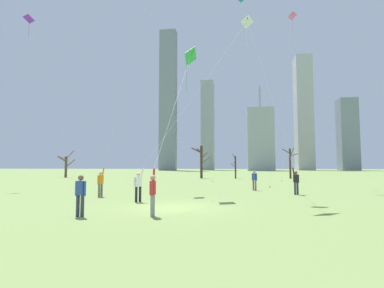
# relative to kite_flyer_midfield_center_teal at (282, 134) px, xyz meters

# --- Properties ---
(ground_plane) EXTENTS (400.00, 400.00, 0.00)m
(ground_plane) POSITION_rel_kite_flyer_midfield_center_teal_xyz_m (-6.04, -6.54, -4.12)
(ground_plane) COLOR #7A934C
(kite_flyer_midfield_center_teal) EXTENTS (4.80, 4.17, 13.65)m
(kite_flyer_midfield_center_teal) POSITION_rel_kite_flyer_midfield_center_teal_xyz_m (0.00, 0.00, 0.00)
(kite_flyer_midfield_center_teal) COLOR #33384C
(kite_flyer_midfield_center_teal) RESTS_ON ground
(kite_flyer_midfield_left_yellow) EXTENTS (1.42, 9.12, 20.67)m
(kite_flyer_midfield_left_yellow) POSITION_rel_kite_flyer_midfield_center_teal_xyz_m (-11.51, -0.81, 0.53)
(kite_flyer_midfield_left_yellow) COLOR #726656
(kite_flyer_midfield_left_yellow) RESTS_ON ground
(kite_flyer_far_back_green) EXTENTS (0.65, 9.39, 10.25)m
(kite_flyer_far_back_green) POSITION_rel_kite_flyer_midfield_center_teal_xyz_m (-6.26, -7.24, -1.17)
(kite_flyer_far_back_green) COLOR gray
(kite_flyer_far_back_green) RESTS_ON ground
(kite_flyer_midfield_right_white) EXTENTS (6.85, 4.28, 12.18)m
(kite_flyer_midfield_right_white) POSITION_rel_kite_flyer_midfield_center_teal_xyz_m (-7.67, -4.26, -1.90)
(kite_flyer_midfield_right_white) COLOR black
(kite_flyer_midfield_right_white) RESTS_ON ground
(bystander_strolling_midfield) EXTENTS (0.50, 0.27, 1.62)m
(bystander_strolling_midfield) POSITION_rel_kite_flyer_midfield_center_teal_xyz_m (-9.10, -9.68, -3.21)
(bystander_strolling_midfield) COLOR #33384C
(bystander_strolling_midfield) RESTS_ON ground
(bystander_far_off_by_trees) EXTENTS (0.41, 0.37, 1.62)m
(bystander_far_off_by_trees) POSITION_rel_kite_flyer_midfield_center_teal_xyz_m (-1.61, 4.22, -3.21)
(bystander_far_off_by_trees) COLOR #726656
(bystander_far_off_by_trees) RESTS_ON ground
(distant_kite_drifting_right_pink) EXTENTS (2.83, 0.41, 16.64)m
(distant_kite_drifting_right_pink) POSITION_rel_kite_flyer_midfield_center_teal_xyz_m (2.09, 7.86, 10.13)
(distant_kite_drifting_right_pink) COLOR pink
(distant_kite_drifting_right_pink) RESTS_ON ground
(distant_kite_high_overhead_blue) EXTENTS (7.82, 1.15, 26.43)m
(distant_kite_high_overhead_blue) POSITION_rel_kite_flyer_midfield_center_teal_xyz_m (0.10, 16.75, 17.31)
(distant_kite_high_overhead_blue) COLOR blue
(distant_kite_high_overhead_blue) RESTS_ON ground
(distant_kite_low_near_trees_purple) EXTENTS (3.56, 5.14, 17.13)m
(distant_kite_low_near_trees_purple) POSITION_rel_kite_flyer_midfield_center_teal_xyz_m (-23.08, 5.76, 11.10)
(distant_kite_low_near_trees_purple) COLOR purple
(distant_kite_low_near_trees_purple) RESTS_ON ground
(distant_kite_drifting_left_red) EXTENTS (1.57, 3.97, 25.81)m
(distant_kite_drifting_left_red) POSITION_rel_kite_flyer_midfield_center_teal_xyz_m (4.01, 16.78, 18.41)
(distant_kite_drifting_left_red) COLOR red
(distant_kite_drifting_left_red) RESTS_ON ground
(bare_tree_rightmost) EXTENTS (0.91, 1.76, 3.97)m
(bare_tree_rightmost) POSITION_rel_kite_flyer_midfield_center_teal_xyz_m (-3.22, 27.78, -2.21)
(bare_tree_rightmost) COLOR #423326
(bare_tree_rightmost) RESTS_ON ground
(bare_tree_leftmost) EXTENTS (2.99, 2.33, 5.30)m
(bare_tree_leftmost) POSITION_rel_kite_flyer_midfield_center_teal_xyz_m (-8.72, 27.94, -1.22)
(bare_tree_leftmost) COLOR #423326
(bare_tree_leftmost) RESTS_ON ground
(bare_tree_left_of_center) EXTENTS (3.08, 2.09, 4.76)m
(bare_tree_left_of_center) POSITION_rel_kite_flyer_midfield_center_teal_xyz_m (-33.00, 28.75, -1.89)
(bare_tree_left_of_center) COLOR brown
(bare_tree_left_of_center) RESTS_ON ground
(bare_tree_center) EXTENTS (2.45, 1.81, 4.86)m
(bare_tree_center) POSITION_rel_kite_flyer_midfield_center_teal_xyz_m (5.46, 29.00, -1.50)
(bare_tree_center) COLOR #423326
(bare_tree_center) RESTS_ON ground
(skyline_squat_block) EXTENTS (8.50, 6.97, 29.50)m
(skyline_squat_block) POSITION_rel_kite_flyer_midfield_center_teal_xyz_m (8.03, 126.36, 10.63)
(skyline_squat_block) COLOR gray
(skyline_squat_block) RESTS_ON ground
(skyline_mid_tower_left) EXTENTS (7.94, 8.09, 33.57)m
(skyline_mid_tower_left) POSITION_rel_kite_flyer_midfield_center_teal_xyz_m (48.60, 128.04, 12.66)
(skyline_mid_tower_left) COLOR gray
(skyline_mid_tower_left) RESTS_ON ground
(skyline_tall_tower) EXTENTS (6.12, 10.16, 45.09)m
(skyline_tall_tower) POSITION_rel_kite_flyer_midfield_center_teal_xyz_m (-17.35, 131.22, 18.43)
(skyline_tall_tower) COLOR #9EA3AD
(skyline_tall_tower) RESTS_ON ground
(skyline_short_annex) EXTENTS (7.67, 5.05, 66.61)m
(skyline_short_annex) POSITION_rel_kite_flyer_midfield_center_teal_xyz_m (-34.64, 115.90, 29.19)
(skyline_short_annex) COLOR gray
(skyline_short_annex) RESTS_ON ground
(skyline_mid_tower_right) EXTENTS (11.28, 8.09, 37.08)m
(skyline_mid_tower_right) POSITION_rel_kite_flyer_midfield_center_teal_xyz_m (7.42, 112.16, 9.54)
(skyline_mid_tower_right) COLOR #9EA3AD
(skyline_mid_tower_right) RESTS_ON ground
(skyline_slender_spire) EXTENTS (7.57, 10.25, 55.84)m
(skyline_slender_spire) POSITION_rel_kite_flyer_midfield_center_teal_xyz_m (29.67, 130.86, 23.80)
(skyline_slender_spire) COLOR #B2B2B7
(skyline_slender_spire) RESTS_ON ground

